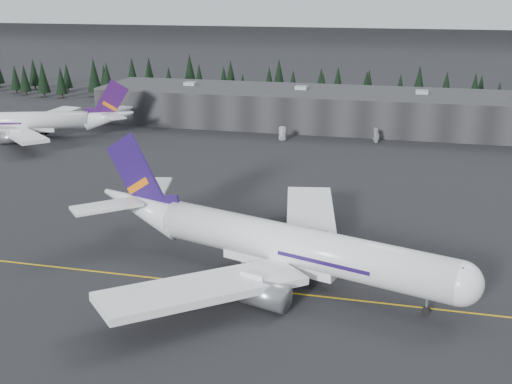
% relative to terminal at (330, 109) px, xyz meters
% --- Properties ---
extents(ground, '(1400.00, 1400.00, 0.00)m').
position_rel_terminal_xyz_m(ground, '(0.00, -125.00, -6.30)').
color(ground, black).
rests_on(ground, ground).
extents(taxiline, '(400.00, 0.40, 0.02)m').
position_rel_terminal_xyz_m(taxiline, '(0.00, -127.00, -6.29)').
color(taxiline, gold).
rests_on(taxiline, ground).
extents(terminal, '(160.00, 30.00, 12.60)m').
position_rel_terminal_xyz_m(terminal, '(0.00, 0.00, 0.00)').
color(terminal, black).
rests_on(terminal, ground).
extents(treeline, '(360.00, 20.00, 15.00)m').
position_rel_terminal_xyz_m(treeline, '(0.00, 37.00, 1.20)').
color(treeline, black).
rests_on(treeline, ground).
extents(mountain_ridge, '(4400.00, 900.00, 420.00)m').
position_rel_terminal_xyz_m(mountain_ridge, '(0.00, 875.00, -6.30)').
color(mountain_ridge, white).
rests_on(mountain_ridge, ground).
extents(jet_main, '(69.34, 62.64, 20.91)m').
position_rel_terminal_xyz_m(jet_main, '(5.62, -120.71, -0.40)').
color(jet_main, white).
rests_on(jet_main, ground).
extents(jet_parked, '(60.41, 54.37, 18.27)m').
position_rel_terminal_xyz_m(jet_parked, '(-88.91, -38.34, -1.15)').
color(jet_parked, silver).
rests_on(jet_parked, ground).
extents(gse_vehicle_a, '(3.02, 4.95, 1.28)m').
position_rel_terminal_xyz_m(gse_vehicle_a, '(-11.52, -24.32, -5.66)').
color(gse_vehicle_a, silver).
rests_on(gse_vehicle_a, ground).
extents(gse_vehicle_b, '(5.05, 3.71, 1.60)m').
position_rel_terminal_xyz_m(gse_vehicle_b, '(17.24, -19.99, -5.50)').
color(gse_vehicle_b, silver).
rests_on(gse_vehicle_b, ground).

